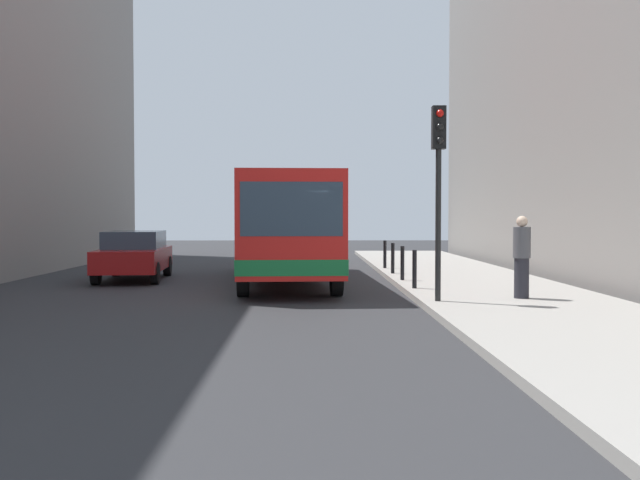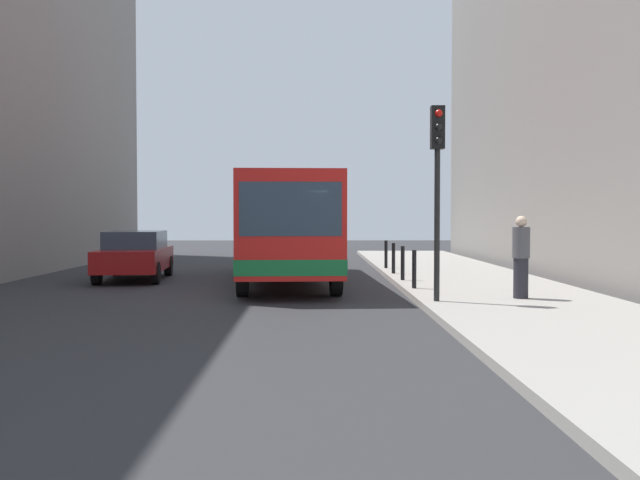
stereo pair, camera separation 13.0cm
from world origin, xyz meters
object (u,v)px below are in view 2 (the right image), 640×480
car_behind_bus (300,242)px  bollard_near (414,269)px  traffic_light (437,166)px  bollard_mid (403,263)px  car_beside_bus (135,254)px  bollard_far (393,258)px  pedestrian_near_signal (521,257)px  bollard_farthest (386,254)px  bus (287,223)px

car_behind_bus → bollard_near: 14.44m
traffic_light → bollard_mid: 5.58m
car_beside_bus → bollard_far: bearing=179.2°
car_behind_bus → bollard_mid: bearing=108.8°
bollard_near → pedestrian_near_signal: bearing=-47.5°
car_beside_bus → car_behind_bus: same height
traffic_light → bollard_farthest: size_ratio=4.32×
bus → car_beside_bus: (-4.64, 0.58, -0.94)m
pedestrian_near_signal → car_behind_bus: bearing=-20.2°
car_beside_bus → car_behind_bus: (4.82, 9.92, 0.00)m
bollard_near → car_behind_bus: bearing=102.4°
bus → bollard_mid: bus is taller
traffic_light → bollard_mid: (-0.10, 5.04, -2.38)m
bus → car_behind_bus: bearing=-93.8°
bollard_mid → traffic_light: bearing=-88.9°
bollard_far → bollard_farthest: (0.00, 2.32, 0.00)m
bollard_near → pedestrian_near_signal: 3.02m
car_beside_bus → bollard_mid: size_ratio=4.76×
bollard_near → bollard_mid: (0.00, 2.32, 0.00)m
bus → car_behind_bus: bus is taller
bollard_farthest → car_behind_bus: bearing=113.5°
bollard_farthest → bollard_near: bearing=-90.0°
traffic_light → bollard_far: (-0.10, 7.37, -2.38)m
car_beside_bus → bollard_near: bearing=148.0°
car_behind_bus → traffic_light: 17.26m
bollard_mid → pedestrian_near_signal: (2.02, -4.53, 0.43)m
pedestrian_near_signal → car_beside_bus: bearing=19.7°
bollard_near → traffic_light: bearing=-87.9°
car_behind_bus → car_beside_bus: bearing=68.1°
bollard_near → bollard_far: bearing=90.0°
car_beside_bus → bus: bearing=168.7°
bollard_far → car_behind_bus: bearing=108.1°
car_beside_bus → bollard_far: size_ratio=4.76×
car_beside_bus → pedestrian_near_signal: size_ratio=2.51×
traffic_light → bollard_mid: size_ratio=4.32×
car_behind_bus → bollard_far: (3.10, -9.45, -0.16)m
traffic_light → bollard_farthest: traffic_light is taller
bollard_near → bollard_farthest: 6.97m
bollard_near → pedestrian_near_signal: (2.02, -2.21, 0.43)m
bus → car_behind_bus: (0.18, 10.50, -0.94)m
car_beside_bus → pedestrian_near_signal: (9.94, -6.39, 0.27)m
bollard_far → bollard_farthest: 2.32m
bus → bollard_mid: (3.28, -1.28, -1.10)m
bollard_far → pedestrian_near_signal: pedestrian_near_signal is taller
bus → bollard_near: size_ratio=11.72×
car_beside_bus → traffic_light: (8.02, -6.90, 2.22)m
bus → traffic_light: 7.28m
car_beside_bus → bollard_mid: 8.14m
traffic_light → bollard_mid: bearing=91.1°
car_behind_bus → bollard_near: car_behind_bus is taller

